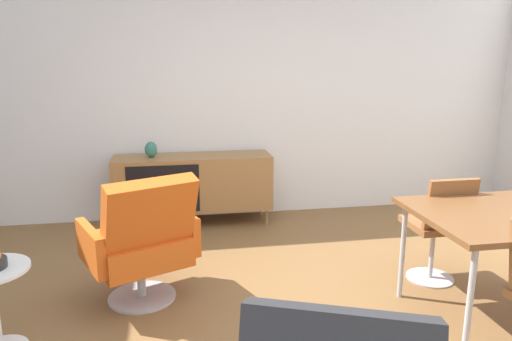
{
  "coord_description": "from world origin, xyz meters",
  "views": [
    {
      "loc": [
        -0.67,
        -2.45,
        1.67
      ],
      "look_at": [
        -0.09,
        0.9,
        0.87
      ],
      "focal_mm": 33.05,
      "sensor_mm": 36.0,
      "label": 1
    }
  ],
  "objects": [
    {
      "name": "sideboard",
      "position": [
        -0.5,
        2.3,
        0.44
      ],
      "size": [
        1.6,
        0.45,
        0.72
      ],
      "color": "olive",
      "rests_on": "ground_plane"
    },
    {
      "name": "wall_back",
      "position": [
        0.0,
        2.6,
        1.4
      ],
      "size": [
        6.8,
        0.12,
        2.8
      ],
      "primitive_type": "cube",
      "color": "white",
      "rests_on": "ground_plane"
    },
    {
      "name": "dining_chair_back_left",
      "position": [
        1.26,
        0.61,
        0.47
      ],
      "size": [
        0.4,
        0.43,
        0.86
      ],
      "color": "brown",
      "rests_on": "ground_plane"
    },
    {
      "name": "vase_cobalt",
      "position": [
        -0.91,
        2.3,
        0.8
      ],
      "size": [
        0.12,
        0.12,
        0.16
      ],
      "color": "#337266",
      "rests_on": "sideboard"
    },
    {
      "name": "lounge_chair_red",
      "position": [
        -0.92,
        0.68,
        0.47
      ],
      "size": [
        0.86,
        0.84,
        0.95
      ],
      "color": "#D85919",
      "rests_on": "ground_plane"
    }
  ]
}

